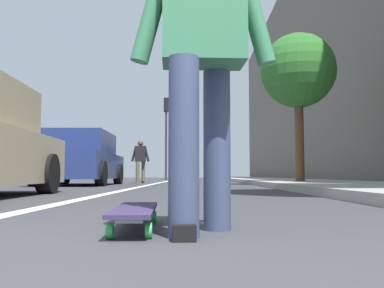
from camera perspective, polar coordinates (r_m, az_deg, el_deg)
ground_plane at (r=10.63m, az=-0.88°, el=-5.75°), size 80.00×80.00×0.00m
lane_stripe_white at (r=20.67m, az=-3.15°, el=-5.00°), size 52.00×0.16×0.01m
sidewalk_curb at (r=18.90m, az=10.38°, el=-4.83°), size 52.00×3.20×0.12m
building_facade at (r=24.11m, az=15.24°, el=9.65°), size 40.00×1.20×12.01m
skateboard at (r=2.20m, az=-7.73°, el=-9.06°), size 0.85×0.25×0.11m
skater_person at (r=2.13m, az=1.44°, el=13.79°), size 0.47×0.72×1.64m
parked_car_mid at (r=12.29m, az=-14.84°, el=-2.08°), size 4.25×1.97×1.48m
traffic_light at (r=24.39m, az=-3.53°, el=2.77°), size 0.33×0.28×4.75m
street_tree_mid at (r=12.09m, az=14.20°, el=9.48°), size 2.05×2.05×4.18m
pedestrian_distant at (r=14.66m, az=-7.00°, el=-1.98°), size 0.42×0.65×1.49m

